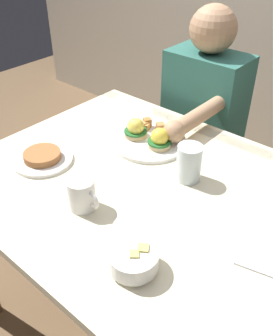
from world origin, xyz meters
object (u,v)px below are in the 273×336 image
eggs_benedict_plate (148,138)px  fork (272,275)px  fruit_bowl (134,260)px  dining_table (152,213)px  water_glass_near (189,165)px  side_plate (43,158)px  coffee_mug (82,193)px  diner_person (200,121)px

eggs_benedict_plate → fork: size_ratio=1.74×
fruit_bowl → eggs_benedict_plate: bearing=126.1°
dining_table → fork: 0.44m
water_glass_near → side_plate: size_ratio=0.60×
fork → side_plate: (-0.79, -0.06, 0.01)m
dining_table → coffee_mug: 0.27m
fork → side_plate: bearing=-175.9°
diner_person → eggs_benedict_plate: bearing=-84.7°
dining_table → fork: bearing=-10.6°
eggs_benedict_plate → water_glass_near: 0.24m
dining_table → diner_person: (-0.21, 0.60, 0.02)m
eggs_benedict_plate → diner_person: bearing=95.3°
eggs_benedict_plate → fork: 0.65m
dining_table → fork: fork is taller
coffee_mug → eggs_benedict_plate: bearing=101.6°
side_plate → eggs_benedict_plate: bearing=58.7°
eggs_benedict_plate → fruit_bowl: size_ratio=2.25×
eggs_benedict_plate → water_glass_near: (0.23, -0.08, 0.03)m
coffee_mug → side_plate: (-0.27, 0.07, -0.04)m
dining_table → eggs_benedict_plate: bearing=133.2°
fork → side_plate: side_plate is taller
fruit_bowl → dining_table: bearing=120.4°
eggs_benedict_plate → coffee_mug: bearing=-78.4°
dining_table → diner_person: bearing=109.5°
dining_table → fork: size_ratio=7.75×
side_plate → diner_person: 0.76m
fruit_bowl → coffee_mug: 0.27m
fruit_bowl → diner_person: bearing=113.1°
eggs_benedict_plate → fruit_bowl: eggs_benedict_plate is taller
coffee_mug → water_glass_near: size_ratio=0.94×
side_plate → diner_person: size_ratio=0.18×
fruit_bowl → fork: bearing=37.0°
side_plate → diner_person: bearing=78.0°
eggs_benedict_plate → coffee_mug: (0.08, -0.39, 0.03)m
eggs_benedict_plate → coffee_mug: size_ratio=2.42×
eggs_benedict_plate → side_plate: eggs_benedict_plate is taller
eggs_benedict_plate → coffee_mug: 0.40m
eggs_benedict_plate → fruit_bowl: bearing=-53.9°
dining_table → side_plate: side_plate is taller
dining_table → coffee_mug: coffee_mug is taller
eggs_benedict_plate → diner_person: 0.43m
diner_person → side_plate: bearing=-102.0°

